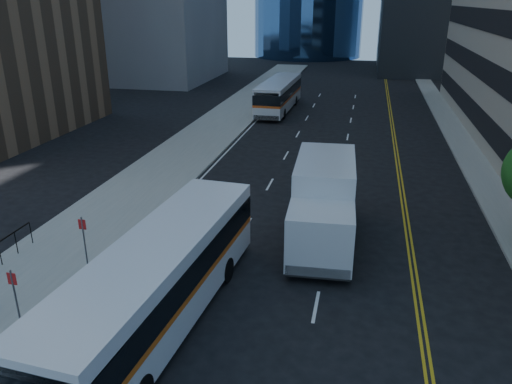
% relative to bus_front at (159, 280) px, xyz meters
% --- Properties ---
extents(ground, '(160.00, 160.00, 0.00)m').
position_rel_bus_front_xyz_m(ground, '(4.49, 0.07, -1.67)').
color(ground, black).
rests_on(ground, ground).
extents(sidewalk_west, '(5.00, 90.00, 0.15)m').
position_rel_bus_front_xyz_m(sidewalk_west, '(-6.01, 25.07, -1.59)').
color(sidewalk_west, gray).
rests_on(sidewalk_west, ground).
extents(sidewalk_east, '(2.00, 90.00, 0.15)m').
position_rel_bus_front_xyz_m(sidewalk_east, '(13.49, 25.07, -1.59)').
color(sidewalk_east, gray).
rests_on(sidewalk_east, ground).
extents(bus_front, '(3.47, 11.99, 3.05)m').
position_rel_bus_front_xyz_m(bus_front, '(0.00, 0.00, 0.00)').
color(bus_front, silver).
rests_on(bus_front, ground).
extents(bus_rear, '(2.74, 11.47, 2.94)m').
position_rel_bus_front_xyz_m(bus_rear, '(-2.11, 34.74, -0.06)').
color(bus_rear, silver).
rests_on(bus_rear, ground).
extents(box_truck, '(2.97, 7.65, 3.60)m').
position_rel_bus_front_xyz_m(box_truck, '(4.69, 7.28, 0.23)').
color(box_truck, silver).
rests_on(box_truck, ground).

